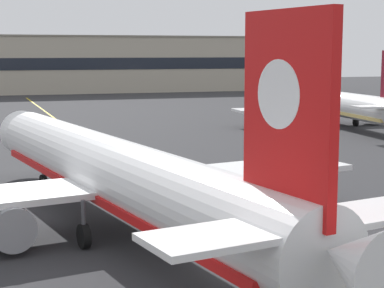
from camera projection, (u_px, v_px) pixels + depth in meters
The scene contains 5 objects.
ground_plane at pixel (238, 272), 30.55m from camera, with size 400.00×400.00×0.00m, color #2D2D30.
taxiway_centreline at pixel (119, 165), 58.95m from camera, with size 0.30×180.00×0.01m, color yellow.
airliner_foreground at pixel (116, 175), 36.55m from camera, with size 32.30×41.18×11.65m.
airliner_background at pixel (335, 104), 89.49m from camera, with size 28.36×36.60×10.28m.
terminal_building at pixel (72, 64), 159.03m from camera, with size 131.23×12.40×13.87m.
Camera 1 is at (-10.62, -27.49, 10.26)m, focal length 61.12 mm.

